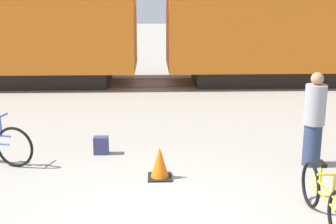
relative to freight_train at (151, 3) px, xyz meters
name	(u,v)px	position (x,y,z in m)	size (l,w,h in m)	color
freight_train	(151,3)	(0.00, 0.00, 0.00)	(48.73, 3.07, 5.13)	black
rail_near	(152,87)	(0.00, -0.72, -2.66)	(60.73, 0.07, 0.01)	#4C4238
rail_far	(152,79)	(0.00, 0.72, -2.66)	(60.73, 0.07, 0.01)	#4C4238
bicycle_yellow	(324,198)	(2.30, -10.03, -2.31)	(0.46, 1.67, 0.83)	black
person_in_grey	(314,120)	(2.85, -7.89, -1.82)	(0.37, 0.37, 1.70)	#283351
backpack	(101,145)	(-0.99, -7.14, -2.50)	(0.28, 0.20, 0.34)	navy
traffic_cone	(160,164)	(0.11, -8.40, -2.41)	(0.40, 0.40, 0.55)	black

